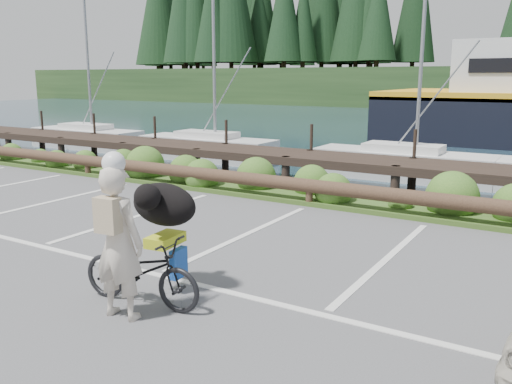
% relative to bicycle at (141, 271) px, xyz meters
% --- Properties ---
extents(ground, '(72.00, 72.00, 0.00)m').
position_rel_bicycle_xyz_m(ground, '(-0.51, 1.27, -0.44)').
color(ground, '#4E4E50').
extents(vegetation_strip, '(34.00, 1.60, 0.10)m').
position_rel_bicycle_xyz_m(vegetation_strip, '(-0.51, 6.57, -0.39)').
color(vegetation_strip, '#3D5B21').
rests_on(vegetation_strip, ground).
extents(log_rail, '(32.00, 0.30, 0.60)m').
position_rel_bicycle_xyz_m(log_rail, '(-0.51, 5.87, -0.44)').
color(log_rail, '#443021').
rests_on(log_rail, ground).
extents(bicycle, '(1.74, 0.76, 0.89)m').
position_rel_bicycle_xyz_m(bicycle, '(0.00, 0.00, 0.00)').
color(bicycle, black).
rests_on(bicycle, ground).
extents(cyclist, '(0.71, 0.51, 1.83)m').
position_rel_bicycle_xyz_m(cyclist, '(0.04, -0.39, 0.47)').
color(cyclist, beige).
rests_on(cyclist, ground).
extents(dog, '(0.58, 1.02, 0.57)m').
position_rel_bicycle_xyz_m(dog, '(-0.06, 0.54, 0.73)').
color(dog, black).
rests_on(dog, bicycle).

